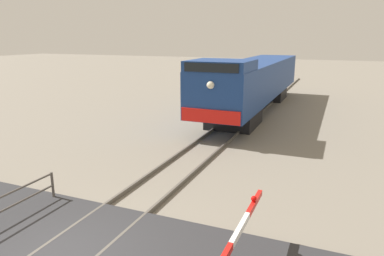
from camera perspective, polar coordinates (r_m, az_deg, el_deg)
name	(u,v)px	position (r m, az deg, el deg)	size (l,w,h in m)	color
rail_track_left	(35,255)	(9.55, -23.84, -18.04)	(0.08, 80.00, 0.15)	#59544C
locomotive	(254,81)	(24.95, 9.90, 7.40)	(3.07, 18.28, 3.90)	black
guard_railing	(17,200)	(11.19, -26.11, -10.24)	(0.08, 2.72, 0.95)	#4C4742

